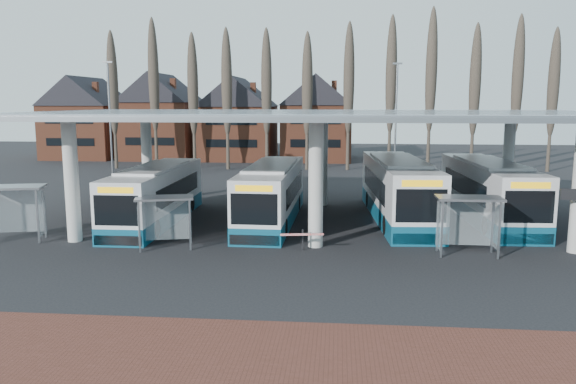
# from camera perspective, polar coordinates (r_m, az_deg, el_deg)

# --- Properties ---
(ground) EXTENTS (140.00, 140.00, 0.00)m
(ground) POSITION_cam_1_polar(r_m,az_deg,el_deg) (24.72, 2.55, -7.00)
(ground) COLOR black
(ground) RESTS_ON ground
(station_canopy) EXTENTS (32.00, 16.00, 6.34)m
(station_canopy) POSITION_cam_1_polar(r_m,az_deg,el_deg) (31.76, 3.28, 6.99)
(station_canopy) COLOR beige
(station_canopy) RESTS_ON ground
(poplar_row) EXTENTS (45.10, 1.10, 14.50)m
(poplar_row) POSITION_cam_1_polar(r_m,az_deg,el_deg) (56.76, 4.14, 11.06)
(poplar_row) COLOR #473D33
(poplar_row) RESTS_ON ground
(townhouse_row) EXTENTS (36.80, 10.30, 12.25)m
(townhouse_row) POSITION_cam_1_polar(r_m,az_deg,el_deg) (69.77, -8.91, 8.29)
(townhouse_row) COLOR brown
(townhouse_row) RESTS_ON ground
(lamp_post_a) EXTENTS (0.80, 0.16, 10.17)m
(lamp_post_a) POSITION_cam_1_polar(r_m,az_deg,el_deg) (49.54, -17.62, 6.96)
(lamp_post_a) COLOR slate
(lamp_post_a) RESTS_ON ground
(lamp_post_b) EXTENTS (0.80, 0.16, 10.17)m
(lamp_post_b) POSITION_cam_1_polar(r_m,az_deg,el_deg) (49.99, 10.90, 7.23)
(lamp_post_b) COLOR slate
(lamp_post_b) RESTS_ON ground
(bus_0) EXTENTS (2.56, 11.71, 3.25)m
(bus_0) POSITION_cam_1_polar(r_m,az_deg,el_deg) (33.19, -13.24, -0.35)
(bus_0) COLOR white
(bus_0) RESTS_ON ground
(bus_1) EXTENTS (2.85, 12.09, 3.34)m
(bus_1) POSITION_cam_1_polar(r_m,az_deg,el_deg) (32.49, -1.63, -0.23)
(bus_1) COLOR white
(bus_1) RESTS_ON ground
(bus_2) EXTENTS (3.59, 13.09, 3.60)m
(bus_2) POSITION_cam_1_polar(r_m,az_deg,el_deg) (33.72, 11.10, 0.15)
(bus_2) COLOR white
(bus_2) RESTS_ON ground
(bus_3) EXTENTS (3.24, 12.63, 3.48)m
(bus_3) POSITION_cam_1_polar(r_m,az_deg,el_deg) (34.98, 19.64, 0.02)
(bus_3) COLOR white
(bus_3) RESTS_ON ground
(shelter_0) EXTENTS (3.26, 2.15, 2.78)m
(shelter_0) POSITION_cam_1_polar(r_m,az_deg,el_deg) (30.97, -26.10, -0.80)
(shelter_0) COLOR gray
(shelter_0) RESTS_ON ground
(shelter_1) EXTENTS (2.92, 1.97, 2.48)m
(shelter_1) POSITION_cam_1_polar(r_m,az_deg,el_deg) (27.10, -12.39, -1.84)
(shelter_1) COLOR gray
(shelter_1) RESTS_ON ground
(shelter_2) EXTENTS (2.89, 1.46, 2.67)m
(shelter_2) POSITION_cam_1_polar(r_m,az_deg,el_deg) (26.59, 17.80, -1.98)
(shelter_2) COLOR gray
(shelter_2) RESTS_ON ground
(barrier) EXTENTS (1.98, 0.68, 0.99)m
(barrier) POSITION_cam_1_polar(r_m,az_deg,el_deg) (25.92, 1.44, -4.47)
(barrier) COLOR black
(barrier) RESTS_ON ground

